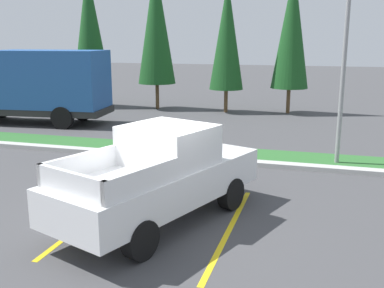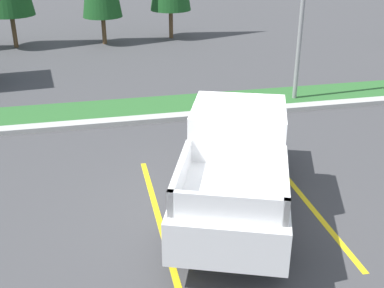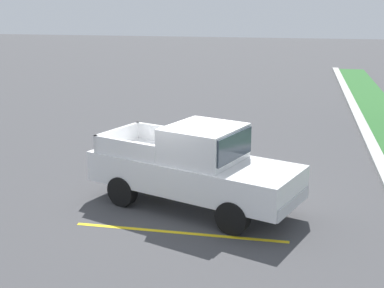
{
  "view_description": "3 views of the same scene",
  "coord_description": "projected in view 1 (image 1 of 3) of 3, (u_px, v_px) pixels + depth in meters",
  "views": [
    {
      "loc": [
        3.14,
        -8.8,
        3.93
      ],
      "look_at": [
        0.04,
        1.95,
        1.31
      ],
      "focal_mm": 42.35,
      "sensor_mm": 36.0,
      "label": 1
    },
    {
      "loc": [
        -2.75,
        -8.1,
        5.33
      ],
      "look_at": [
        -0.91,
        0.3,
        1.37
      ],
      "focal_mm": 45.74,
      "sensor_mm": 36.0,
      "label": 2
    },
    {
      "loc": [
        11.83,
        2.36,
        4.99
      ],
      "look_at": [
        -0.61,
        -0.17,
        1.48
      ],
      "focal_mm": 49.09,
      "sensor_mm": 36.0,
      "label": 3
    }
  ],
  "objects": [
    {
      "name": "ground_plane",
      "position": [
        166.0,
        221.0,
        9.98
      ],
      "size": [
        120.0,
        120.0,
        0.0
      ],
      "primitive_type": "plane",
      "color": "#424244"
    },
    {
      "name": "parking_line_near",
      "position": [
        97.0,
        214.0,
        10.39
      ],
      "size": [
        0.12,
        4.8,
        0.01
      ],
      "primitive_type": "cube",
      "color": "yellow",
      "rests_on": "ground"
    },
    {
      "name": "parking_line_far",
      "position": [
        230.0,
        229.0,
        9.56
      ],
      "size": [
        0.12,
        4.8,
        0.01
      ],
      "primitive_type": "cube",
      "color": "yellow",
      "rests_on": "ground"
    },
    {
      "name": "curb_strip",
      "position": [
        217.0,
        160.0,
        14.64
      ],
      "size": [
        56.0,
        0.4,
        0.15
      ],
      "primitive_type": "cube",
      "color": "#B2B2AD",
      "rests_on": "ground"
    },
    {
      "name": "grass_median",
      "position": [
        224.0,
        154.0,
        15.68
      ],
      "size": [
        56.0,
        1.8,
        0.06
      ],
      "primitive_type": "cube",
      "color": "#2D662D",
      "rests_on": "ground"
    },
    {
      "name": "pickup_truck_main",
      "position": [
        161.0,
        175.0,
        9.78
      ],
      "size": [
        3.6,
        5.55,
        2.1
      ],
      "color": "black",
      "rests_on": "ground"
    },
    {
      "name": "cargo_truck_distant",
      "position": [
        38.0,
        84.0,
        21.04
      ],
      "size": [
        6.99,
        3.06,
        3.4
      ],
      "color": "black",
      "rests_on": "ground"
    },
    {
      "name": "street_light",
      "position": [
        347.0,
        26.0,
        13.38
      ],
      "size": [
        0.24,
        1.49,
        7.44
      ],
      "color": "gray",
      "rests_on": "ground"
    },
    {
      "name": "cypress_tree_leftmost",
      "position": [
        89.0,
        25.0,
        25.65
      ],
      "size": [
        2.05,
        2.05,
        7.88
      ],
      "color": "brown",
      "rests_on": "ground"
    },
    {
      "name": "cypress_tree_left_inner",
      "position": [
        156.0,
        23.0,
        24.82
      ],
      "size": [
        2.09,
        2.09,
        8.03
      ],
      "color": "brown",
      "rests_on": "ground"
    },
    {
      "name": "cypress_tree_center",
      "position": [
        227.0,
        35.0,
        23.75
      ],
      "size": [
        1.81,
        1.81,
        6.95
      ],
      "color": "brown",
      "rests_on": "ground"
    },
    {
      "name": "cypress_tree_right_inner",
      "position": [
        292.0,
        28.0,
        23.32
      ],
      "size": [
        1.95,
        1.95,
        7.51
      ],
      "color": "brown",
      "rests_on": "ground"
    }
  ]
}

